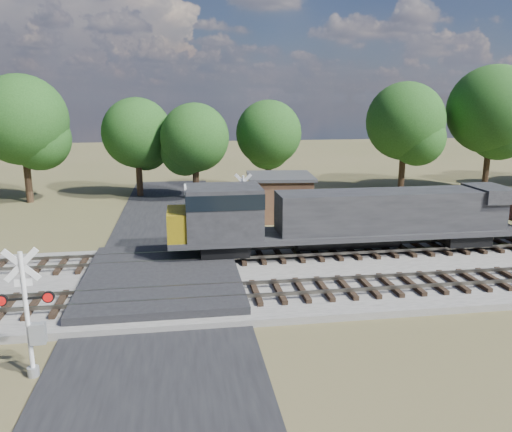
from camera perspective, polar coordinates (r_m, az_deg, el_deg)
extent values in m
plane|color=#4A4B28|center=(23.26, -10.65, -8.20)|extent=(160.00, 160.00, 0.00)
cube|color=gray|center=(25.29, 12.77, -6.16)|extent=(140.00, 10.00, 0.30)
cube|color=black|center=(23.25, -10.66, -8.11)|extent=(7.00, 60.00, 0.08)
cube|color=#262628|center=(23.62, -10.65, -7.05)|extent=(7.00, 9.00, 0.62)
cube|color=black|center=(21.26, -5.41, -9.00)|extent=(44.00, 2.60, 0.18)
cube|color=#57544B|center=(22.38, 15.80, -7.84)|extent=(140.00, 0.08, 0.15)
cube|color=#57544B|center=(23.61, 14.38, -6.63)|extent=(140.00, 0.08, 0.15)
cube|color=black|center=(25.95, -6.05, -4.83)|extent=(44.00, 2.60, 0.18)
cube|color=#57544B|center=(26.75, 11.44, -4.11)|extent=(140.00, 0.08, 0.15)
cube|color=#57544B|center=(28.04, 10.45, -3.25)|extent=(140.00, 0.08, 0.15)
cylinder|color=silver|center=(16.87, -24.70, -10.32)|extent=(0.14, 0.14, 4.05)
cylinder|color=#919497|center=(17.67, -24.09, -15.92)|extent=(0.36, 0.36, 0.30)
cube|color=silver|center=(16.32, -25.25, -5.08)|extent=(1.06, 0.10, 1.06)
cube|color=silver|center=(16.32, -25.25, -5.08)|extent=(1.06, 0.10, 1.06)
cube|color=silver|center=(16.50, -25.06, -6.92)|extent=(0.51, 0.06, 0.22)
cube|color=black|center=(16.67, -24.89, -8.56)|extent=(1.62, 0.14, 0.06)
cylinder|color=red|center=(16.84, -27.08, -8.58)|extent=(0.37, 0.12, 0.36)
cylinder|color=red|center=(16.52, -22.64, -8.53)|extent=(0.37, 0.12, 0.36)
cube|color=#919497|center=(17.05, -23.65, -12.19)|extent=(0.47, 0.33, 0.66)
cylinder|color=silver|center=(29.75, -1.46, 0.83)|extent=(0.14, 0.14, 4.02)
cylinder|color=#919497|center=(30.21, -1.44, -2.61)|extent=(0.36, 0.36, 0.30)
cube|color=silver|center=(29.45, -1.48, 3.89)|extent=(1.04, 0.25, 1.05)
cube|color=silver|center=(29.45, -1.48, 3.89)|extent=(1.04, 0.25, 1.05)
cube|color=silver|center=(29.54, -1.48, 2.83)|extent=(0.50, 0.13, 0.22)
cube|color=black|center=(29.64, -1.47, 1.87)|extent=(1.59, 0.38, 0.06)
cylinder|color=red|center=(29.60, -0.21, 1.86)|extent=(0.37, 0.17, 0.36)
cylinder|color=red|center=(29.70, -2.73, 1.88)|extent=(0.37, 0.17, 0.36)
cube|color=#919497|center=(29.91, -1.94, -0.29)|extent=(0.50, 0.39, 0.65)
cube|color=#4C2C20|center=(35.85, 2.73, 2.08)|extent=(4.55, 4.55, 2.93)
cube|color=#323234|center=(35.57, 2.76, 4.56)|extent=(5.01, 5.01, 0.21)
cylinder|color=black|center=(45.14, -24.68, 4.66)|extent=(0.56, 0.56, 5.18)
sphere|color=#193C13|center=(44.79, -25.20, 9.90)|extent=(7.26, 7.26, 7.26)
cylinder|color=black|center=(44.76, -13.21, 4.87)|extent=(0.56, 0.56, 4.27)
sphere|color=#193C13|center=(44.41, -13.45, 9.23)|extent=(5.98, 5.98, 5.98)
cylinder|color=black|center=(42.31, -6.89, 4.50)|extent=(0.56, 0.56, 4.06)
sphere|color=#193C13|center=(41.94, -7.01, 8.89)|extent=(5.68, 5.68, 5.68)
cylinder|color=black|center=(45.31, 1.42, 5.24)|extent=(0.56, 0.56, 4.17)
sphere|color=#193C13|center=(44.96, 1.45, 9.45)|extent=(5.83, 5.83, 5.83)
cylinder|color=black|center=(47.56, 16.37, 5.57)|extent=(0.56, 0.56, 4.95)
sphere|color=#193C13|center=(47.22, 16.69, 10.34)|extent=(6.94, 6.94, 6.94)
cylinder|color=black|center=(51.00, 24.90, 5.80)|extent=(0.56, 0.56, 5.70)
sphere|color=#193C13|center=(50.70, 25.41, 10.90)|extent=(7.99, 7.99, 7.99)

